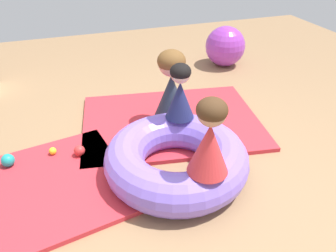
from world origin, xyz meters
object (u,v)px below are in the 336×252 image
at_px(play_ball_red, 79,151).
at_px(play_ball_blue, 181,136).
at_px(adult_seated, 171,88).
at_px(play_ball_yellow, 53,151).
at_px(play_ball_orange, 204,111).
at_px(exercise_ball_large, 225,46).
at_px(inflatable_cushion, 176,159).
at_px(child_in_navy, 180,92).
at_px(play_ball_teal, 8,160).
at_px(child_in_red, 210,138).

distance_m(play_ball_red, play_ball_blue, 0.89).
xyz_separation_m(adult_seated, play_ball_yellow, (-1.13, -0.21, -0.32)).
relative_size(adult_seated, play_ball_yellow, 11.41).
relative_size(adult_seated, play_ball_orange, 10.65).
bearing_deg(exercise_ball_large, inflatable_cushion, -125.60).
distance_m(child_in_navy, play_ball_blue, 0.47).
bearing_deg(play_ball_red, play_ball_teal, 175.58).
relative_size(child_in_red, adult_seated, 0.76).
height_order(child_in_navy, play_ball_blue, child_in_navy).
bearing_deg(play_ball_yellow, play_ball_red, -22.63).
height_order(play_ball_blue, exercise_ball_large, exercise_ball_large).
relative_size(child_in_red, child_in_navy, 1.14).
height_order(adult_seated, play_ball_orange, adult_seated).
distance_m(adult_seated, play_ball_red, 1.01).
relative_size(inflatable_cushion, exercise_ball_large, 2.12).
xyz_separation_m(play_ball_yellow, play_ball_teal, (-0.35, -0.05, 0.02)).
bearing_deg(adult_seated, child_in_navy, 114.25).
bearing_deg(play_ball_red, play_ball_orange, 13.30).
distance_m(inflatable_cushion, play_ball_orange, 0.95).
bearing_deg(play_ball_blue, adult_seated, 84.72).
bearing_deg(play_ball_yellow, play_ball_blue, -7.25).
xyz_separation_m(play_ball_red, play_ball_orange, (1.28, 0.30, -0.01)).
relative_size(child_in_navy, play_ball_orange, 7.04).
bearing_deg(child_in_red, play_ball_teal, 177.69).
relative_size(play_ball_red, play_ball_yellow, 1.47).
bearing_deg(play_ball_teal, child_in_navy, -5.67).
xyz_separation_m(child_in_red, exercise_ball_large, (1.32, 2.34, -0.31)).
height_order(inflatable_cushion, child_in_red, child_in_red).
height_order(play_ball_yellow, exercise_ball_large, exercise_ball_large).
bearing_deg(adult_seated, child_in_red, 116.43).
distance_m(play_ball_red, play_ball_orange, 1.31).
distance_m(play_ball_orange, play_ball_teal, 1.86).
bearing_deg(adult_seated, play_ball_red, 51.45).
distance_m(play_ball_red, exercise_ball_large, 2.60).
bearing_deg(play_ball_blue, child_in_red, -97.62).
height_order(child_in_red, play_ball_red, child_in_red).
relative_size(play_ball_orange, play_ball_blue, 0.90).
relative_size(child_in_navy, play_ball_red, 5.12).
distance_m(child_in_navy, exercise_ball_large, 2.06).
height_order(play_ball_yellow, play_ball_teal, play_ball_teal).
distance_m(child_in_navy, play_ball_teal, 1.49).
xyz_separation_m(play_ball_blue, play_ball_teal, (-1.45, 0.09, 0.02)).
xyz_separation_m(play_ball_blue, play_ball_yellow, (-1.10, 0.14, -0.01)).
relative_size(child_in_red, play_ball_blue, 7.26).
bearing_deg(child_in_red, inflatable_cushion, 132.99).
distance_m(play_ball_blue, play_ball_teal, 1.45).
bearing_deg(child_in_red, play_ball_yellow, 168.08).
bearing_deg(play_ball_blue, play_ball_red, 176.72).
height_order(adult_seated, exercise_ball_large, adult_seated).
bearing_deg(play_ball_teal, inflatable_cushion, -21.33).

